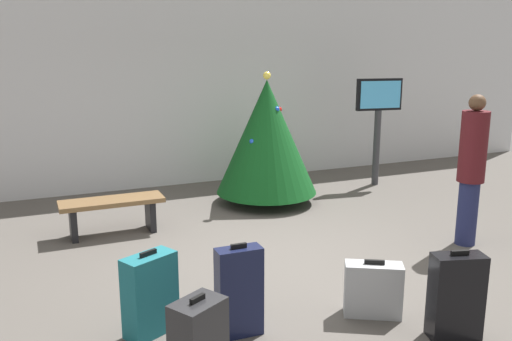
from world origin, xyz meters
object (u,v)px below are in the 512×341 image
at_px(flight_info_kiosk, 378,112).
at_px(suitcase_3, 239,292).
at_px(waiting_bench, 112,208).
at_px(suitcase_2, 373,290).
at_px(holiday_tree, 267,137).
at_px(suitcase_4, 456,296).
at_px(suitcase_1, 150,295).
at_px(traveller_0, 472,167).

bearing_deg(flight_info_kiosk, suitcase_3, -136.96).
bearing_deg(waiting_bench, suitcase_2, -60.01).
bearing_deg(suitcase_2, flight_info_kiosk, 54.33).
xyz_separation_m(holiday_tree, flight_info_kiosk, (2.28, 0.28, 0.26)).
distance_m(flight_info_kiosk, suitcase_3, 5.78).
bearing_deg(suitcase_4, suitcase_1, 155.25).
xyz_separation_m(holiday_tree, suitcase_3, (-1.89, -3.61, -0.66)).
bearing_deg(suitcase_4, flight_info_kiosk, 61.73).
bearing_deg(suitcase_3, holiday_tree, 62.40).
bearing_deg(waiting_bench, suitcase_1, -92.00).
bearing_deg(suitcase_2, suitcase_3, 172.47).
xyz_separation_m(suitcase_1, suitcase_3, (0.69, -0.32, 0.04)).
distance_m(suitcase_1, suitcase_2, 2.01).
relative_size(suitcase_3, suitcase_4, 1.05).
bearing_deg(traveller_0, flight_info_kiosk, 75.85).
bearing_deg(suitcase_1, suitcase_2, -14.09).
relative_size(suitcase_1, suitcase_3, 0.91).
distance_m(traveller_0, suitcase_3, 3.59).
xyz_separation_m(flight_info_kiosk, waiting_bench, (-4.77, -0.85, -0.96)).
height_order(waiting_bench, suitcase_3, suitcase_3).
xyz_separation_m(holiday_tree, waiting_bench, (-2.48, -0.57, -0.70)).
distance_m(suitcase_1, suitcase_3, 0.76).
relative_size(holiday_tree, suitcase_4, 2.63).
height_order(traveller_0, suitcase_2, traveller_0).
bearing_deg(suitcase_3, suitcase_4, -24.65).
xyz_separation_m(traveller_0, suitcase_4, (-1.76, -1.68, -0.63)).
relative_size(traveller_0, suitcase_4, 2.39).
height_order(suitcase_3, suitcase_4, suitcase_3).
relative_size(flight_info_kiosk, suitcase_3, 2.29).
distance_m(suitcase_1, suitcase_4, 2.59).
bearing_deg(suitcase_3, suitcase_2, -7.53).
bearing_deg(holiday_tree, flight_info_kiosk, 7.01).
xyz_separation_m(waiting_bench, suitcase_1, (-0.10, -2.72, 0.00)).
xyz_separation_m(traveller_0, suitcase_1, (-4.11, -0.60, -0.64)).
bearing_deg(flight_info_kiosk, suitcase_4, -118.27).
bearing_deg(suitcase_4, suitcase_2, 124.39).
relative_size(suitcase_2, suitcase_4, 0.70).
bearing_deg(traveller_0, waiting_bench, 152.16).
distance_m(flight_info_kiosk, suitcase_4, 5.37).
xyz_separation_m(suitcase_2, suitcase_4, (0.41, -0.60, 0.12)).
xyz_separation_m(flight_info_kiosk, suitcase_4, (-2.50, -4.66, -0.94)).
bearing_deg(suitcase_4, suitcase_3, 155.35).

